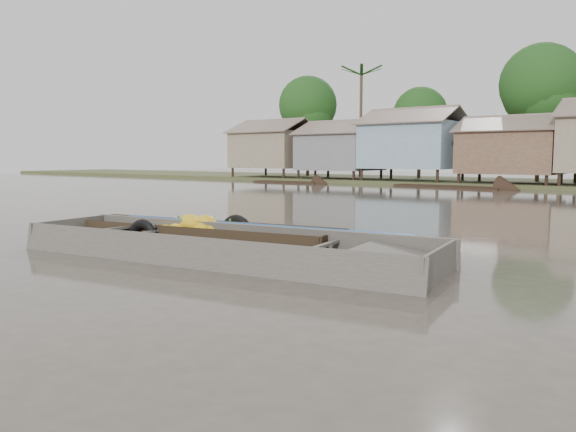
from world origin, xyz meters
The scene contains 3 objects.
ground centered at (0.00, 0.00, 0.00)m, with size 120.00×120.00×0.00m, color #463F36.
banana_boat centered at (-2.43, 0.85, 0.19)m, with size 6.54×2.57×0.89m.
viewer_boat centered at (-0.82, -0.03, 0.08)m, with size 8.58×3.30×0.67m.
Camera 1 is at (6.42, -7.60, 1.89)m, focal length 35.00 mm.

